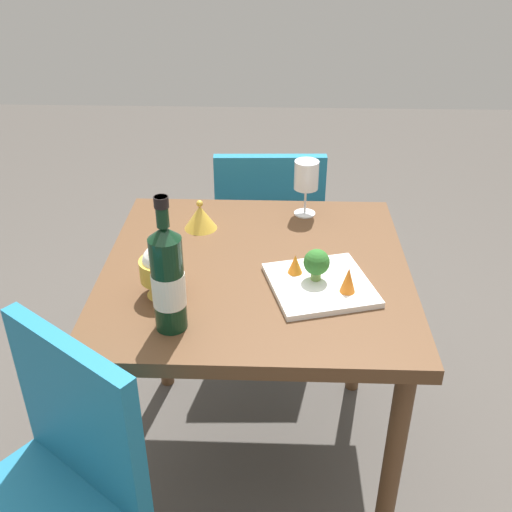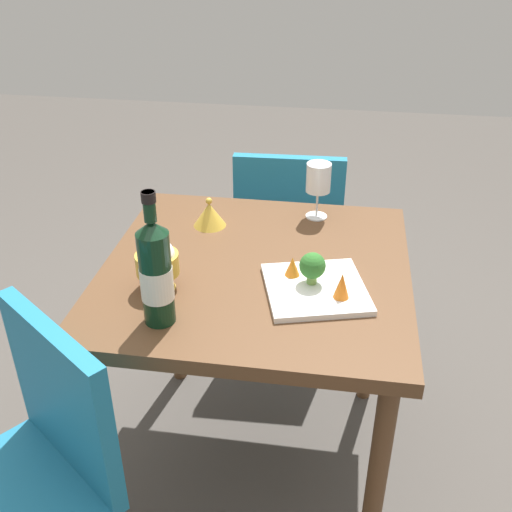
{
  "view_description": "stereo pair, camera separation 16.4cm",
  "coord_description": "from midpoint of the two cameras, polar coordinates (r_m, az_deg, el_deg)",
  "views": [
    {
      "loc": [
        -0.05,
        1.42,
        1.63
      ],
      "look_at": [
        0.0,
        0.0,
        0.79
      ],
      "focal_mm": 42.5,
      "sensor_mm": 36.0,
      "label": 1
    },
    {
      "loc": [
        -0.21,
        1.4,
        1.63
      ],
      "look_at": [
        0.0,
        0.0,
        0.79
      ],
      "focal_mm": 42.5,
      "sensor_mm": 36.0,
      "label": 2
    }
  ],
  "objects": [
    {
      "name": "rice_bowl_lid",
      "position": [
        1.85,
        -1.87,
        3.88
      ],
      "size": [
        0.1,
        0.1,
        0.09
      ],
      "color": "gold",
      "rests_on": "dining_table"
    },
    {
      "name": "carrot_garnish_right",
      "position": [
        1.58,
        6.42,
        -1.06
      ],
      "size": [
        0.04,
        0.04,
        0.05
      ],
      "color": "orange",
      "rests_on": "serving_plate"
    },
    {
      "name": "broccoli_floret",
      "position": [
        1.54,
        8.38,
        -1.06
      ],
      "size": [
        0.07,
        0.07,
        0.09
      ],
      "color": "#729E4C",
      "rests_on": "serving_plate"
    },
    {
      "name": "chair_near_window",
      "position": [
        1.52,
        -16.65,
        -17.43
      ],
      "size": [
        0.56,
        0.56,
        0.85
      ],
      "rotation": [
        0.0,
        0.0,
        -0.64
      ],
      "color": "teal",
      "rests_on": "ground_plane"
    },
    {
      "name": "wine_glass",
      "position": [
        1.88,
        8.41,
        7.12
      ],
      "size": [
        0.08,
        0.08,
        0.18
      ],
      "color": "white",
      "rests_on": "dining_table"
    },
    {
      "name": "wine_bottle",
      "position": [
        1.38,
        -6.08,
        -1.69
      ],
      "size": [
        0.08,
        0.08,
        0.34
      ],
      "color": "black",
      "rests_on": "dining_table"
    },
    {
      "name": "dining_table",
      "position": [
        1.71,
        2.75,
        -3.77
      ],
      "size": [
        0.84,
        0.84,
        0.76
      ],
      "color": "brown",
      "rests_on": "ground_plane"
    },
    {
      "name": "rice_bowl",
      "position": [
        1.53,
        -6.27,
        -0.78
      ],
      "size": [
        0.11,
        0.11,
        0.14
      ],
      "color": "gold",
      "rests_on": "dining_table"
    },
    {
      "name": "chair_by_wall",
      "position": [
        2.35,
        5.1,
        2.62
      ],
      "size": [
        0.42,
        0.42,
        0.85
      ],
      "rotation": [
        0.0,
        0.0,
        3.18
      ],
      "color": "teal",
      "rests_on": "ground_plane"
    },
    {
      "name": "ground_plane",
      "position": [
        2.16,
        2.3,
        -18.46
      ],
      "size": [
        8.0,
        8.0,
        0.0
      ],
      "primitive_type": "plane",
      "color": "#4C4742"
    },
    {
      "name": "carrot_garnish_left",
      "position": [
        1.51,
        11.19,
        -2.84
      ],
      "size": [
        0.04,
        0.04,
        0.07
      ],
      "color": "orange",
      "rests_on": "serving_plate"
    },
    {
      "name": "serving_plate",
      "position": [
        1.56,
        8.64,
        -3.16
      ],
      "size": [
        0.31,
        0.31,
        0.02
      ],
      "rotation": [
        0.0,
        0.0,
        0.27
      ],
      "color": "white",
      "rests_on": "dining_table"
    }
  ]
}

